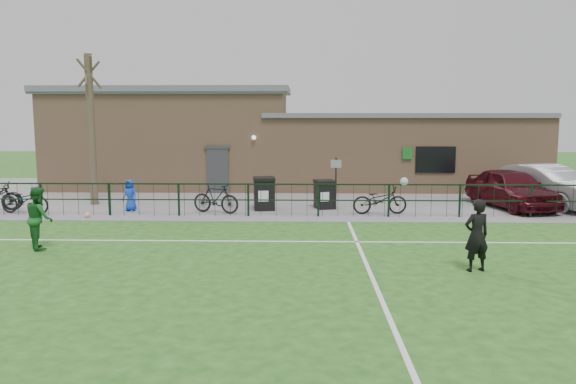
{
  "coord_description": "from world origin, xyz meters",
  "views": [
    {
      "loc": [
        0.45,
        -11.75,
        3.57
      ],
      "look_at": [
        0.0,
        5.0,
        1.3
      ],
      "focal_mm": 35.0,
      "sensor_mm": 36.0,
      "label": 1
    }
  ],
  "objects_px": {
    "bicycle_e": "(380,200)",
    "spectator_child": "(130,195)",
    "bicycle_d": "(216,198)",
    "bare_tree": "(91,131)",
    "ball_ground": "(87,215)",
    "bicycle_c": "(25,200)",
    "car_maroon": "(511,188)",
    "wheelie_bin_right": "(324,195)",
    "wheelie_bin_left": "(264,195)",
    "outfield_player": "(39,218)",
    "car_silver": "(547,186)",
    "sign_post": "(336,184)"
  },
  "relations": [
    {
      "from": "wheelie_bin_right",
      "to": "outfield_player",
      "type": "distance_m",
      "value": 10.47
    },
    {
      "from": "bare_tree",
      "to": "ball_ground",
      "type": "height_order",
      "value": "bare_tree"
    },
    {
      "from": "bicycle_d",
      "to": "car_silver",
      "type": "bearing_deg",
      "value": -62.35
    },
    {
      "from": "wheelie_bin_left",
      "to": "ball_ground",
      "type": "height_order",
      "value": "wheelie_bin_left"
    },
    {
      "from": "wheelie_bin_right",
      "to": "bicycle_c",
      "type": "distance_m",
      "value": 11.13
    },
    {
      "from": "sign_post",
      "to": "bicycle_d",
      "type": "xyz_separation_m",
      "value": [
        -4.46,
        -0.88,
        -0.45
      ]
    },
    {
      "from": "bicycle_c",
      "to": "bicycle_e",
      "type": "bearing_deg",
      "value": -79.7
    },
    {
      "from": "bare_tree",
      "to": "car_maroon",
      "type": "relative_size",
      "value": 1.33
    },
    {
      "from": "wheelie_bin_right",
      "to": "bicycle_c",
      "type": "relative_size",
      "value": 0.53
    },
    {
      "from": "bicycle_c",
      "to": "bicycle_d",
      "type": "xyz_separation_m",
      "value": [
        6.99,
        0.28,
        0.05
      ]
    },
    {
      "from": "bicycle_e",
      "to": "ball_ground",
      "type": "height_order",
      "value": "bicycle_e"
    },
    {
      "from": "car_maroon",
      "to": "spectator_child",
      "type": "xyz_separation_m",
      "value": [
        -14.6,
        -1.1,
        -0.17
      ]
    },
    {
      "from": "sign_post",
      "to": "bicycle_d",
      "type": "relative_size",
      "value": 1.09
    },
    {
      "from": "sign_post",
      "to": "bicycle_e",
      "type": "xyz_separation_m",
      "value": [
        1.56,
        -0.91,
        -0.48
      ]
    },
    {
      "from": "wheelie_bin_right",
      "to": "car_maroon",
      "type": "height_order",
      "value": "car_maroon"
    },
    {
      "from": "bicycle_d",
      "to": "ball_ground",
      "type": "relative_size",
      "value": 9.03
    },
    {
      "from": "bicycle_c",
      "to": "ball_ground",
      "type": "relative_size",
      "value": 9.41
    },
    {
      "from": "wheelie_bin_left",
      "to": "bicycle_c",
      "type": "height_order",
      "value": "wheelie_bin_left"
    },
    {
      "from": "car_maroon",
      "to": "outfield_player",
      "type": "xyz_separation_m",
      "value": [
        -15.22,
        -7.1,
        0.06
      ]
    },
    {
      "from": "wheelie_bin_right",
      "to": "bicycle_e",
      "type": "xyz_separation_m",
      "value": [
        1.97,
        -1.21,
        0.01
      ]
    },
    {
      "from": "bicycle_c",
      "to": "outfield_player",
      "type": "xyz_separation_m",
      "value": [
        3.08,
        -5.34,
        0.32
      ]
    },
    {
      "from": "bare_tree",
      "to": "bicycle_e",
      "type": "distance_m",
      "value": 11.69
    },
    {
      "from": "wheelie_bin_right",
      "to": "outfield_player",
      "type": "xyz_separation_m",
      "value": [
        -7.96,
        -6.8,
        0.32
      ]
    },
    {
      "from": "outfield_player",
      "to": "spectator_child",
      "type": "bearing_deg",
      "value": -38.48
    },
    {
      "from": "bare_tree",
      "to": "wheelie_bin_left",
      "type": "xyz_separation_m",
      "value": [
        6.97,
        -1.08,
        -2.4
      ]
    },
    {
      "from": "ball_ground",
      "to": "car_silver",
      "type": "bearing_deg",
      "value": 9.69
    },
    {
      "from": "outfield_player",
      "to": "car_silver",
      "type": "bearing_deg",
      "value": -98.43
    },
    {
      "from": "sign_post",
      "to": "bicycle_e",
      "type": "distance_m",
      "value": 1.87
    },
    {
      "from": "bicycle_d",
      "to": "spectator_child",
      "type": "relative_size",
      "value": 1.54
    },
    {
      "from": "bicycle_d",
      "to": "ball_ground",
      "type": "distance_m",
      "value": 4.55
    },
    {
      "from": "car_maroon",
      "to": "bicycle_c",
      "type": "xyz_separation_m",
      "value": [
        -18.3,
        -1.76,
        -0.27
      ]
    },
    {
      "from": "wheelie_bin_right",
      "to": "car_maroon",
      "type": "xyz_separation_m",
      "value": [
        7.26,
        0.31,
        0.26
      ]
    },
    {
      "from": "bicycle_d",
      "to": "bicycle_e",
      "type": "distance_m",
      "value": 6.02
    },
    {
      "from": "bare_tree",
      "to": "bicycle_e",
      "type": "relative_size",
      "value": 3.04
    },
    {
      "from": "wheelie_bin_left",
      "to": "bicycle_d",
      "type": "distance_m",
      "value": 1.92
    },
    {
      "from": "spectator_child",
      "to": "wheelie_bin_right",
      "type": "bearing_deg",
      "value": 27.62
    },
    {
      "from": "bicycle_c",
      "to": "outfield_player",
      "type": "relative_size",
      "value": 1.13
    },
    {
      "from": "wheelie_bin_left",
      "to": "bicycle_c",
      "type": "xyz_separation_m",
      "value": [
        -8.72,
        -1.11,
        -0.08
      ]
    },
    {
      "from": "sign_post",
      "to": "wheelie_bin_left",
      "type": "bearing_deg",
      "value": -178.87
    },
    {
      "from": "bicycle_e",
      "to": "spectator_child",
      "type": "xyz_separation_m",
      "value": [
        -9.31,
        0.41,
        0.08
      ]
    },
    {
      "from": "car_silver",
      "to": "outfield_player",
      "type": "xyz_separation_m",
      "value": [
        -16.76,
        -7.53,
        0.0
      ]
    },
    {
      "from": "wheelie_bin_right",
      "to": "ball_ground",
      "type": "bearing_deg",
      "value": -178.81
    },
    {
      "from": "spectator_child",
      "to": "ball_ground",
      "type": "height_order",
      "value": "spectator_child"
    },
    {
      "from": "wheelie_bin_left",
      "to": "bicycle_e",
      "type": "distance_m",
      "value": 4.37
    },
    {
      "from": "bicycle_c",
      "to": "sign_post",
      "type": "bearing_deg",
      "value": -75.0
    },
    {
      "from": "wheelie_bin_right",
      "to": "wheelie_bin_left",
      "type": "bearing_deg",
      "value": 175.01
    },
    {
      "from": "sign_post",
      "to": "bicycle_c",
      "type": "bearing_deg",
      "value": -174.2
    },
    {
      "from": "wheelie_bin_left",
      "to": "ball_ground",
      "type": "bearing_deg",
      "value": -170.33
    },
    {
      "from": "outfield_player",
      "to": "ball_ground",
      "type": "height_order",
      "value": "outfield_player"
    },
    {
      "from": "bicycle_c",
      "to": "ball_ground",
      "type": "distance_m",
      "value": 2.73
    }
  ]
}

